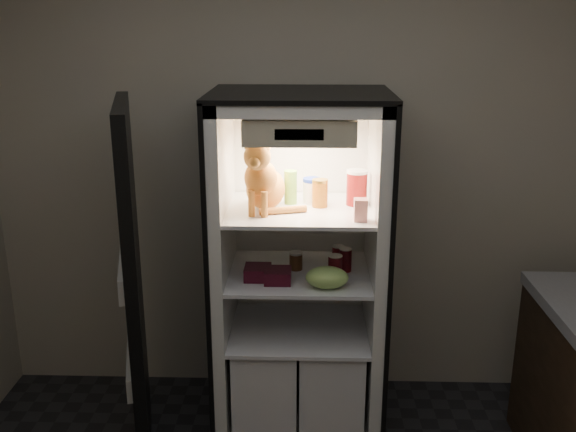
% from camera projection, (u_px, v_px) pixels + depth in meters
% --- Properties ---
extents(room_shell, '(3.60, 3.60, 3.60)m').
position_uv_depth(room_shell, '(294.00, 227.00, 1.91)').
color(room_shell, white).
rests_on(room_shell, floor).
extents(refrigerator, '(0.90, 0.72, 1.88)m').
position_uv_depth(refrigerator, '(299.00, 293.00, 3.48)').
color(refrigerator, white).
rests_on(refrigerator, floor).
extents(fridge_door, '(0.27, 0.86, 1.85)m').
position_uv_depth(fridge_door, '(134.00, 289.00, 3.23)').
color(fridge_door, black).
rests_on(fridge_door, floor).
extents(tabby_cat, '(0.33, 0.39, 0.40)m').
position_uv_depth(tabby_cat, '(263.00, 182.00, 3.19)').
color(tabby_cat, '#B25F16').
rests_on(tabby_cat, refrigerator).
extents(parmesan_shaker, '(0.07, 0.07, 0.18)m').
position_uv_depth(parmesan_shaker, '(291.00, 187.00, 3.33)').
color(parmesan_shaker, green).
rests_on(parmesan_shaker, refrigerator).
extents(mayo_tub, '(0.09, 0.09, 0.13)m').
position_uv_depth(mayo_tub, '(312.00, 190.00, 3.35)').
color(mayo_tub, white).
rests_on(mayo_tub, refrigerator).
extents(salsa_jar, '(0.08, 0.08, 0.14)m').
position_uv_depth(salsa_jar, '(320.00, 193.00, 3.27)').
color(salsa_jar, maroon).
rests_on(salsa_jar, refrigerator).
extents(pepper_jar, '(0.11, 0.11, 0.18)m').
position_uv_depth(pepper_jar, '(357.00, 188.00, 3.30)').
color(pepper_jar, maroon).
rests_on(pepper_jar, refrigerator).
extents(cream_carton, '(0.06, 0.06, 0.11)m').
position_uv_depth(cream_carton, '(361.00, 210.00, 3.05)').
color(cream_carton, white).
rests_on(cream_carton, refrigerator).
extents(soda_can_a, '(0.06, 0.06, 0.12)m').
position_uv_depth(soda_can_a, '(338.00, 257.00, 3.42)').
color(soda_can_a, black).
rests_on(soda_can_a, refrigerator).
extents(soda_can_b, '(0.07, 0.07, 0.12)m').
position_uv_depth(soda_can_b, '(345.00, 260.00, 3.37)').
color(soda_can_b, black).
rests_on(soda_can_b, refrigerator).
extents(soda_can_c, '(0.07, 0.07, 0.13)m').
position_uv_depth(soda_can_c, '(335.00, 268.00, 3.25)').
color(soda_can_c, black).
rests_on(soda_can_c, refrigerator).
extents(condiment_jar, '(0.07, 0.07, 0.10)m').
position_uv_depth(condiment_jar, '(296.00, 261.00, 3.39)').
color(condiment_jar, '#502D17').
rests_on(condiment_jar, refrigerator).
extents(grape_bag, '(0.21, 0.15, 0.11)m').
position_uv_depth(grape_bag, '(327.00, 277.00, 3.16)').
color(grape_bag, '#9CC55C').
rests_on(grape_bag, refrigerator).
extents(berry_box_left, '(0.13, 0.13, 0.07)m').
position_uv_depth(berry_box_left, '(258.00, 273.00, 3.27)').
color(berry_box_left, '#470B1B').
rests_on(berry_box_left, refrigerator).
extents(berry_box_right, '(0.13, 0.13, 0.07)m').
position_uv_depth(berry_box_right, '(278.00, 276.00, 3.24)').
color(berry_box_right, '#470B1B').
rests_on(berry_box_right, refrigerator).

